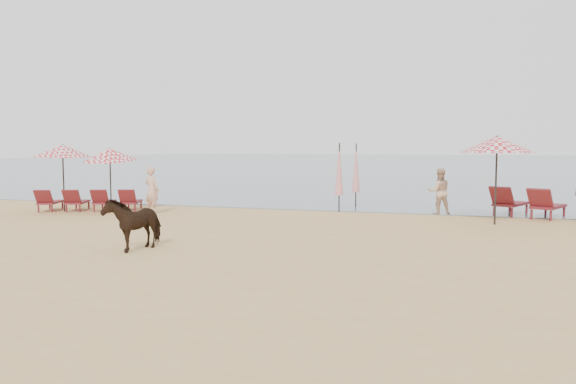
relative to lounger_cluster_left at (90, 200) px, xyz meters
name	(u,v)px	position (x,y,z in m)	size (l,w,h in m)	color
ground	(212,268)	(8.40, -7.52, -0.39)	(120.00, 120.00, 0.00)	tan
sea	(430,162)	(8.40, 72.48, -0.39)	(160.00, 140.00, 0.06)	#51606B
lounger_cluster_left	(90,200)	(0.00, 0.00, 0.00)	(3.83, 2.64, 0.56)	maroon
lounger_cluster_right	(527,203)	(15.11, 2.76, 0.10)	(2.56, 2.52, 0.70)	maroon
umbrella_open_left_a	(63,151)	(-0.78, -0.40, 1.81)	(2.15, 2.15, 2.44)	black
umbrella_open_left_b	(110,155)	(0.92, -0.02, 1.69)	(1.88, 1.92, 2.40)	black
umbrella_open_right	(497,144)	(14.01, 0.59, 2.04)	(2.21, 2.21, 2.69)	black
umbrella_closed_left	(339,170)	(8.80, 2.45, 1.14)	(0.30, 0.30, 2.49)	black
umbrella_closed_right	(356,168)	(9.13, 3.99, 1.14)	(0.30, 0.30, 2.48)	black
cow	(134,223)	(5.83, -6.21, 0.22)	(0.66, 1.44, 1.22)	black
beachgoer_left	(152,190)	(2.59, 0.01, 0.44)	(0.61, 0.40, 1.66)	tan
beachgoer_right_a	(439,192)	(12.29, 2.67, 0.42)	(0.78, 0.61, 1.61)	tan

